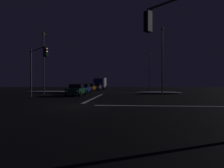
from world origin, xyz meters
name	(u,v)px	position (x,y,z in m)	size (l,w,h in m)	color
ground	(79,106)	(0.00, 0.00, -0.05)	(120.00, 120.00, 0.10)	black
stop_line_north	(95,97)	(0.00, 7.78, 0.00)	(0.35, 13.29, 0.01)	white
centre_line_ns	(106,92)	(0.00, 19.38, 0.00)	(22.00, 0.15, 0.01)	yellow
crosswalk_bar_east	(182,106)	(7.88, 0.00, 0.00)	(13.29, 0.40, 0.01)	white
snow_bank_left_curb	(54,92)	(-8.58, 16.89, 0.18)	(9.76, 1.50, 0.36)	white
snow_bank_right_curb	(158,93)	(8.58, 15.12, 0.20)	(7.25, 1.50, 0.40)	white
sedan_green	(76,90)	(-3.03, 10.54, 0.80)	(2.02, 4.33, 1.57)	#14512D
sedan_blue	(84,88)	(-3.32, 16.20, 0.80)	(2.02, 4.33, 1.57)	navy
sedan_orange	(90,87)	(-3.56, 22.77, 0.80)	(2.02, 4.33, 1.57)	#C66014
sedan_gray	(97,87)	(-3.22, 29.18, 0.80)	(2.02, 4.33, 1.57)	slate
box_truck	(101,83)	(-3.37, 36.73, 1.71)	(2.68, 8.28, 3.08)	navy
traffic_signal_nw	(37,62)	(-6.69, 6.69, 4.15)	(3.71, 3.71, 5.94)	#4C4C51
traffic_signal_se	(199,27)	(6.69, -6.69, 4.08)	(3.68, 3.68, 5.85)	#4C4C51
streetlamp_right_near	(162,56)	(8.88, 13.38, 5.60)	(0.44, 0.44, 9.80)	#424247
streetlamp_right_far	(149,69)	(8.88, 29.38, 4.94)	(0.44, 0.44, 8.53)	#424247
streetlamp_left_near	(44,59)	(-8.88, 13.38, 5.40)	(0.44, 0.44, 9.40)	#424247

